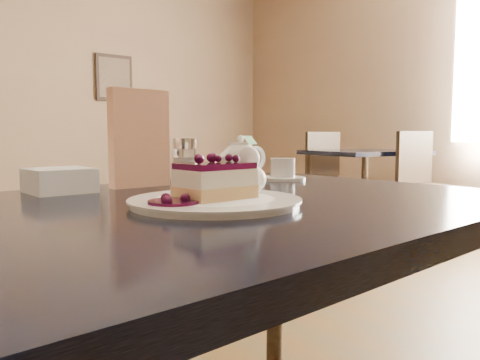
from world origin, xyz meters
TOP-DOWN VIEW (x-y plane):
  - main_table at (-0.10, 0.29)m, footprint 1.30×0.89m
  - dessert_plate at (-0.09, 0.24)m, footprint 0.29×0.29m
  - cheesecake_slice at (-0.09, 0.24)m, footprint 0.13×0.09m
  - whipped_cream at (-0.01, 0.26)m, footprint 0.07×0.07m
  - berry_sauce at (-0.18, 0.23)m, footprint 0.08×0.08m
  - tea_set at (0.29, 0.62)m, footprint 0.21×0.25m
  - menu_card at (-0.06, 0.60)m, footprint 0.15×0.04m
  - sugar_shaker at (0.07, 0.61)m, footprint 0.06×0.06m
  - napkin_stack at (-0.25, 0.61)m, footprint 0.13×0.13m
  - bg_table_far_right at (3.20, 2.37)m, footprint 1.14×1.87m

SIDE VIEW (x-z plane):
  - bg_table_far_right at x=3.20m, z-range -0.55..0.69m
  - main_table at x=-0.10m, z-range 0.31..1.10m
  - dessert_plate at x=-0.09m, z-range 0.79..0.80m
  - berry_sauce at x=-0.18m, z-range 0.80..0.80m
  - napkin_stack at x=-0.25m, z-range 0.79..0.84m
  - whipped_cream at x=-0.01m, z-range 0.80..0.86m
  - cheesecake_slice at x=-0.09m, z-range 0.80..0.86m
  - tea_set at x=0.29m, z-range 0.78..0.89m
  - sugar_shaker at x=0.07m, z-range 0.79..0.90m
  - menu_card at x=-0.06m, z-range 0.79..1.02m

